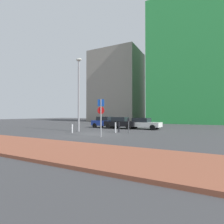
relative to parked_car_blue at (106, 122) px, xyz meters
The scene contains 13 objects.
ground_plane 8.09m from the parked_car_blue, 70.57° to the right, with size 120.00×120.00×0.00m, color #38383A.
sidewalk_brick 14.59m from the parked_car_blue, 79.41° to the right, with size 40.00×4.07×0.14m, color brown.
parked_car_blue is the anchor object (origin of this frame).
parked_car_black 2.31m from the parked_car_blue, ahead, with size 4.12×2.10×1.50m.
parked_car_white 5.18m from the parked_car_blue, ahead, with size 4.41×2.29×1.40m.
parking_sign_post 9.97m from the parked_car_blue, 63.33° to the right, with size 0.60×0.14×3.10m.
parking_meter 7.48m from the parked_car_blue, 43.82° to the right, with size 0.18×0.14×1.50m.
street_lamp 6.99m from the parked_car_blue, 91.65° to the right, with size 0.70×0.36×7.99m.
traffic_bollard_near 7.27m from the parked_car_blue, 88.92° to the right, with size 0.14×0.14×0.85m, color #B7B7BC.
traffic_bollard_mid 6.16m from the parked_car_blue, 48.38° to the right, with size 0.13×0.13×1.03m, color black.
traffic_bollard_far 6.74m from the parked_car_blue, 52.87° to the right, with size 0.15×0.15×1.05m, color #B7B7BC.
building_colorful_midrise 26.73m from the parked_car_blue, 63.35° to the left, with size 18.45×14.22×25.69m, color green.
building_under_construction 27.03m from the parked_car_blue, 112.28° to the left, with size 13.45×10.87×19.53m, color gray.
Camera 1 is at (8.93, -13.24, 1.83)m, focal length 27.62 mm.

